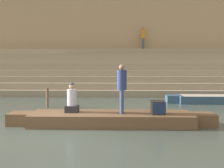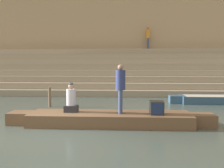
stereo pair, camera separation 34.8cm
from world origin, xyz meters
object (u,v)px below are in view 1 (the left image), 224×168
(person_rowing, at_px, (72,100))
(person_on_steps, at_px, (143,36))
(moored_boat_shore, at_px, (220,99))
(tv_set, at_px, (158,107))
(rowboat_main, at_px, (111,118))
(person_standing, at_px, (122,85))
(mooring_post, at_px, (47,97))

(person_rowing, height_order, person_on_steps, person_on_steps)
(moored_boat_shore, bearing_deg, tv_set, -124.13)
(person_on_steps, bearing_deg, person_rowing, 89.22)
(rowboat_main, height_order, person_standing, person_standing)
(rowboat_main, bearing_deg, mooring_post, 128.55)
(mooring_post, bearing_deg, person_rowing, -62.75)
(rowboat_main, relative_size, person_on_steps, 4.02)
(tv_set, relative_size, mooring_post, 0.51)
(rowboat_main, xyz_separation_m, moored_boat_shore, (5.74, 5.26, -0.01))
(mooring_post, bearing_deg, person_on_steps, 58.42)
(moored_boat_shore, height_order, mooring_post, mooring_post)
(rowboat_main, distance_m, tv_set, 1.63)
(mooring_post, height_order, person_on_steps, person_on_steps)
(tv_set, xyz_separation_m, person_on_steps, (0.65, 12.67, 3.68))
(rowboat_main, distance_m, moored_boat_shore, 7.78)
(tv_set, bearing_deg, person_on_steps, 91.98)
(person_rowing, height_order, moored_boat_shore, person_rowing)
(tv_set, relative_size, moored_boat_shore, 0.08)
(person_standing, relative_size, mooring_post, 1.75)
(person_standing, bearing_deg, person_rowing, -178.03)
(person_rowing, distance_m, tv_set, 2.95)
(person_rowing, bearing_deg, person_on_steps, 66.15)
(person_rowing, height_order, tv_set, person_rowing)
(mooring_post, bearing_deg, person_standing, -46.37)
(person_rowing, bearing_deg, moored_boat_shore, 28.31)
(rowboat_main, bearing_deg, person_standing, -12.49)
(person_on_steps, bearing_deg, tv_set, 102.37)
(person_standing, distance_m, person_rowing, 1.81)
(person_rowing, xyz_separation_m, mooring_post, (-1.85, 3.59, -0.36))
(person_on_steps, bearing_deg, mooring_post, 73.73)
(tv_set, bearing_deg, moored_boat_shore, 57.40)
(tv_set, distance_m, mooring_post, 6.13)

